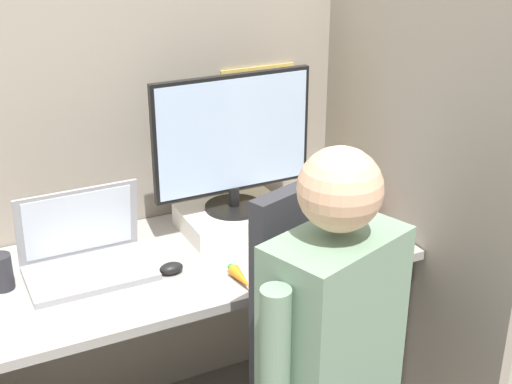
# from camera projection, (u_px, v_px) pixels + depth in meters

# --- Properties ---
(cubicle_panel_back) EXTENTS (1.96, 0.05, 1.70)m
(cubicle_panel_back) POSITION_uv_depth(u_px,v_px,m) (143.00, 189.00, 2.50)
(cubicle_panel_back) COLOR gray
(cubicle_panel_back) RESTS_ON ground
(cubicle_panel_right) EXTENTS (0.04, 1.26, 1.70)m
(cubicle_panel_right) POSITION_uv_depth(u_px,v_px,m) (387.00, 193.00, 2.48)
(cubicle_panel_right) COLOR gray
(cubicle_panel_right) RESTS_ON ground
(desk) EXTENTS (1.46, 0.63, 0.75)m
(desk) POSITION_uv_depth(u_px,v_px,m) (180.00, 307.00, 2.34)
(desk) COLOR #9E9993
(desk) RESTS_ON ground
(paper_box) EXTENTS (0.36, 0.26, 0.07)m
(paper_box) POSITION_uv_depth(u_px,v_px,m) (234.00, 218.00, 2.44)
(paper_box) COLOR white
(paper_box) RESTS_ON desk
(monitor) EXTENTS (0.55, 0.20, 0.46)m
(monitor) POSITION_uv_depth(u_px,v_px,m) (233.00, 140.00, 2.33)
(monitor) COLOR black
(monitor) RESTS_ON paper_box
(laptop) EXTENTS (0.37, 0.24, 0.26)m
(laptop) POSITION_uv_depth(u_px,v_px,m) (86.00, 257.00, 2.16)
(laptop) COLOR #99999E
(laptop) RESTS_ON desk
(mouse) EXTENTS (0.07, 0.05, 0.03)m
(mouse) POSITION_uv_depth(u_px,v_px,m) (171.00, 268.00, 2.16)
(mouse) COLOR black
(mouse) RESTS_ON desk
(stapler) EXTENTS (0.05, 0.13, 0.05)m
(stapler) POSITION_uv_depth(u_px,v_px,m) (358.00, 213.00, 2.50)
(stapler) COLOR #A31919
(stapler) RESTS_ON desk
(carrot_toy) EXTENTS (0.04, 0.14, 0.04)m
(carrot_toy) POSITION_uv_depth(u_px,v_px,m) (241.00, 278.00, 2.11)
(carrot_toy) COLOR orange
(carrot_toy) RESTS_ON desk
(person) EXTENTS (0.46, 0.51, 1.32)m
(person) POSITION_uv_depth(u_px,v_px,m) (337.00, 373.00, 1.71)
(person) COLOR #282D4C
(person) RESTS_ON ground
(pen_cup) EXTENTS (0.06, 0.06, 0.11)m
(pen_cup) POSITION_uv_depth(u_px,v_px,m) (2.00, 272.00, 2.07)
(pen_cup) COLOR #28282D
(pen_cup) RESTS_ON desk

